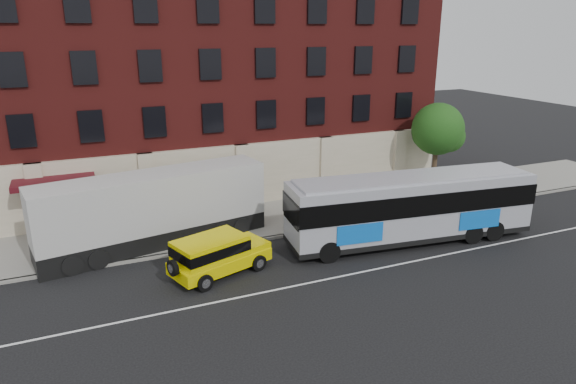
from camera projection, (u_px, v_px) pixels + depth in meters
name	position (u px, v px, depth m)	size (l,w,h in m)	color
ground	(325.00, 286.00, 23.30)	(120.00, 120.00, 0.00)	black
sidewalk	(258.00, 219.00, 31.16)	(60.00, 6.00, 0.15)	gray
kerb	(276.00, 237.00, 28.53)	(60.00, 0.25, 0.15)	gray
lane_line	(320.00, 281.00, 23.74)	(60.00, 0.12, 0.01)	silver
building	(217.00, 82.00, 35.78)	(30.00, 12.10, 15.00)	maroon
sign_pole	(114.00, 236.00, 25.06)	(0.30, 0.20, 2.50)	slate
street_tree	(438.00, 131.00, 35.31)	(3.60, 3.60, 6.20)	#35291A
city_bus	(411.00, 206.00, 27.59)	(13.86, 4.44, 3.73)	#9FA0A9
yellow_suv	(216.00, 253.00, 24.02)	(5.17, 3.37, 1.92)	#F1E000
shipping_container	(154.00, 211.00, 27.00)	(12.30, 4.51, 4.02)	black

